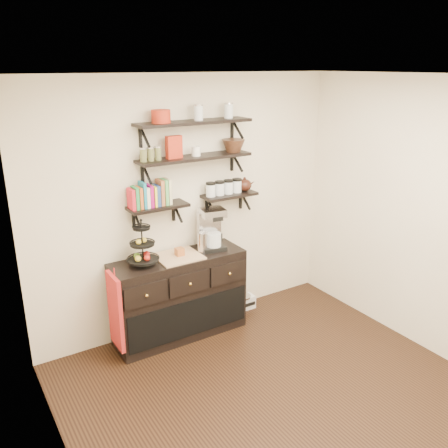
# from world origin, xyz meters

# --- Properties ---
(floor) EXTENTS (3.50, 3.50, 0.00)m
(floor) POSITION_xyz_m (0.00, 0.00, 0.00)
(floor) COLOR black
(floor) RESTS_ON ground
(ceiling) EXTENTS (3.50, 3.50, 0.02)m
(ceiling) POSITION_xyz_m (0.00, 0.00, 2.70)
(ceiling) COLOR white
(ceiling) RESTS_ON back_wall
(back_wall) EXTENTS (3.50, 0.02, 2.70)m
(back_wall) POSITION_xyz_m (0.00, 1.75, 1.35)
(back_wall) COLOR #F2EACD
(back_wall) RESTS_ON ground
(left_wall) EXTENTS (0.02, 3.50, 2.70)m
(left_wall) POSITION_xyz_m (-1.75, 0.00, 1.35)
(left_wall) COLOR #F2EACD
(left_wall) RESTS_ON ground
(right_wall) EXTENTS (0.02, 3.50, 2.70)m
(right_wall) POSITION_xyz_m (1.75, 0.00, 1.35)
(right_wall) COLOR #F2EACD
(right_wall) RESTS_ON ground
(shelf_top) EXTENTS (1.20, 0.27, 0.23)m
(shelf_top) POSITION_xyz_m (0.00, 1.62, 2.23)
(shelf_top) COLOR black
(shelf_top) RESTS_ON back_wall
(shelf_mid) EXTENTS (1.20, 0.27, 0.23)m
(shelf_mid) POSITION_xyz_m (0.00, 1.62, 1.88)
(shelf_mid) COLOR black
(shelf_mid) RESTS_ON back_wall
(shelf_low_left) EXTENTS (0.60, 0.25, 0.23)m
(shelf_low_left) POSITION_xyz_m (-0.42, 1.63, 1.43)
(shelf_low_left) COLOR black
(shelf_low_left) RESTS_ON back_wall
(shelf_low_right) EXTENTS (0.60, 0.25, 0.23)m
(shelf_low_right) POSITION_xyz_m (0.42, 1.63, 1.43)
(shelf_low_right) COLOR black
(shelf_low_right) RESTS_ON back_wall
(cookbooks) EXTENTS (0.40, 0.15, 0.26)m
(cookbooks) POSITION_xyz_m (-0.49, 1.63, 1.57)
(cookbooks) COLOR red
(cookbooks) RESTS_ON shelf_low_left
(glass_canisters) EXTENTS (0.43, 0.10, 0.13)m
(glass_canisters) POSITION_xyz_m (0.36, 1.63, 1.51)
(glass_canisters) COLOR silver
(glass_canisters) RESTS_ON shelf_low_right
(sideboard) EXTENTS (1.40, 0.50, 0.92)m
(sideboard) POSITION_xyz_m (-0.27, 1.51, 0.45)
(sideboard) COLOR black
(sideboard) RESTS_ON floor
(fruit_stand) EXTENTS (0.31, 0.31, 0.46)m
(fruit_stand) POSITION_xyz_m (-0.65, 1.52, 1.06)
(fruit_stand) COLOR black
(fruit_stand) RESTS_ON sideboard
(candle) EXTENTS (0.08, 0.08, 0.08)m
(candle) POSITION_xyz_m (-0.25, 1.51, 0.96)
(candle) COLOR #9C5224
(candle) RESTS_ON sideboard
(coffee_maker) EXTENTS (0.28, 0.27, 0.45)m
(coffee_maker) POSITION_xyz_m (0.14, 1.55, 1.11)
(coffee_maker) COLOR black
(coffee_maker) RESTS_ON sideboard
(thermal_carafe) EXTENTS (0.11, 0.11, 0.22)m
(thermal_carafe) POSITION_xyz_m (0.01, 1.49, 1.01)
(thermal_carafe) COLOR silver
(thermal_carafe) RESTS_ON sideboard
(apron) EXTENTS (0.04, 0.32, 0.75)m
(apron) POSITION_xyz_m (-1.00, 1.41, 0.53)
(apron) COLOR #A22A11
(apron) RESTS_ON sideboard
(radio) EXTENTS (0.29, 0.20, 0.18)m
(radio) POSITION_xyz_m (0.61, 1.62, 0.09)
(radio) COLOR silver
(radio) RESTS_ON floor
(recipe_box) EXTENTS (0.16, 0.07, 0.22)m
(recipe_box) POSITION_xyz_m (-0.23, 1.61, 2.01)
(recipe_box) COLOR #AB2713
(recipe_box) RESTS_ON shelf_mid
(walnut_bowl) EXTENTS (0.24, 0.24, 0.13)m
(walnut_bowl) POSITION_xyz_m (0.46, 1.61, 1.96)
(walnut_bowl) COLOR black
(walnut_bowl) RESTS_ON shelf_mid
(ramekins) EXTENTS (0.09, 0.09, 0.10)m
(ramekins) POSITION_xyz_m (0.02, 1.61, 1.95)
(ramekins) COLOR white
(ramekins) RESTS_ON shelf_mid
(teapot) EXTENTS (0.22, 0.18, 0.16)m
(teapot) POSITION_xyz_m (0.62, 1.63, 1.53)
(teapot) COLOR black
(teapot) RESTS_ON shelf_low_right
(red_pot) EXTENTS (0.18, 0.18, 0.12)m
(red_pot) POSITION_xyz_m (-0.35, 1.61, 2.31)
(red_pot) COLOR #AB2713
(red_pot) RESTS_ON shelf_top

